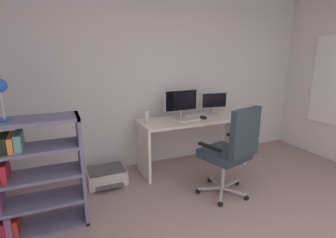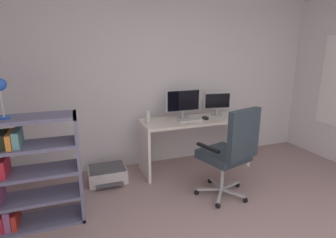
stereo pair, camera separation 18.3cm
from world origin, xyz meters
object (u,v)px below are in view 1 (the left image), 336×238
(printer, at_px, (107,176))
(office_chair, at_px, (232,148))
(computer_mouse, at_px, (203,117))
(desk_lamp, at_px, (0,90))
(monitor_secondary, at_px, (214,102))
(monitor_main, at_px, (181,101))
(desk, at_px, (193,131))
(bookshelf, at_px, (18,179))
(desktop_speaker, at_px, (146,116))
(keyboard, at_px, (188,120))

(printer, bearing_deg, office_chair, -35.39)
(computer_mouse, bearing_deg, desk_lamp, -161.01)
(monitor_secondary, distance_m, printer, 1.89)
(monitor_main, distance_m, computer_mouse, 0.40)
(desk, relative_size, monitor_main, 3.02)
(desk, xyz_separation_m, monitor_main, (-0.15, 0.11, 0.43))
(computer_mouse, relative_size, desk_lamp, 0.28)
(bookshelf, bearing_deg, office_chair, -6.67)
(monitor_secondary, relative_size, desktop_speaker, 2.44)
(monitor_secondary, relative_size, keyboard, 1.22)
(computer_mouse, bearing_deg, monitor_main, 152.04)
(desk, xyz_separation_m, printer, (-1.29, -0.02, -0.45))
(monitor_secondary, relative_size, office_chair, 0.37)
(monitor_main, bearing_deg, bookshelf, -158.98)
(desk, relative_size, keyboard, 4.65)
(monitor_main, height_order, desk_lamp, desk_lamp)
(desk, xyz_separation_m, monitor_secondary, (0.40, 0.11, 0.39))
(desk, xyz_separation_m, computer_mouse, (0.12, -0.06, 0.21))
(desk_lamp, bearing_deg, computer_mouse, 14.61)
(office_chair, bearing_deg, computer_mouse, 81.68)
(computer_mouse, bearing_deg, keyboard, -174.53)
(keyboard, xyz_separation_m, printer, (-1.16, 0.05, -0.66))
(desk, height_order, bookshelf, bookshelf)
(desk, bearing_deg, office_chair, -90.27)
(desk, height_order, office_chair, office_chair)
(office_chair, bearing_deg, bookshelf, 173.33)
(bookshelf, bearing_deg, desk, 17.05)
(keyboard, bearing_deg, desktop_speaker, 165.62)
(keyboard, bearing_deg, monitor_secondary, 17.44)
(monitor_secondary, distance_m, bookshelf, 2.74)
(keyboard, height_order, printer, keyboard)
(computer_mouse, bearing_deg, bookshelf, -160.87)
(desk, height_order, monitor_main, monitor_main)
(monitor_secondary, relative_size, desk_lamp, 1.14)
(monitor_main, bearing_deg, printer, -173.55)
(keyboard, relative_size, computer_mouse, 3.40)
(desk, xyz_separation_m, office_chair, (-0.00, -0.93, 0.06))
(desk_lamp, relative_size, printer, 0.74)
(monitor_main, height_order, printer, monitor_main)
(monitor_main, distance_m, desktop_speaker, 0.57)
(keyboard, relative_size, printer, 0.69)
(desk_lamp, bearing_deg, keyboard, 16.11)
(monitor_main, distance_m, monitor_secondary, 0.56)
(keyboard, distance_m, office_chair, 0.88)
(monitor_secondary, height_order, bookshelf, bookshelf)
(desktop_speaker, relative_size, desk_lamp, 0.47)
(computer_mouse, distance_m, desk_lamp, 2.50)
(desktop_speaker, xyz_separation_m, printer, (-0.59, -0.08, -0.73))
(office_chair, relative_size, printer, 2.26)
(desktop_speaker, distance_m, printer, 0.94)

